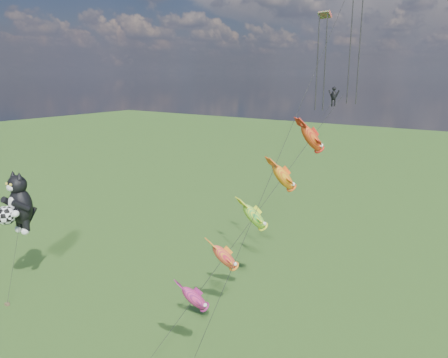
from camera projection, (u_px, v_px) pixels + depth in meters
The scene contains 4 objects.
ground at pixel (38, 305), 38.38m from camera, with size 300.00×300.00×0.00m, color #1D4511.
cat_kite_rig at pixel (17, 204), 38.82m from camera, with size 2.82×4.25×11.43m.
fish_windsock_rig at pixel (254, 217), 29.63m from camera, with size 8.16×13.84×18.34m.
parafoil_rig at pixel (333, 72), 31.73m from camera, with size 4.90×17.19×27.83m.
Camera 1 is at (33.33, -18.96, 19.81)m, focal length 35.00 mm.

